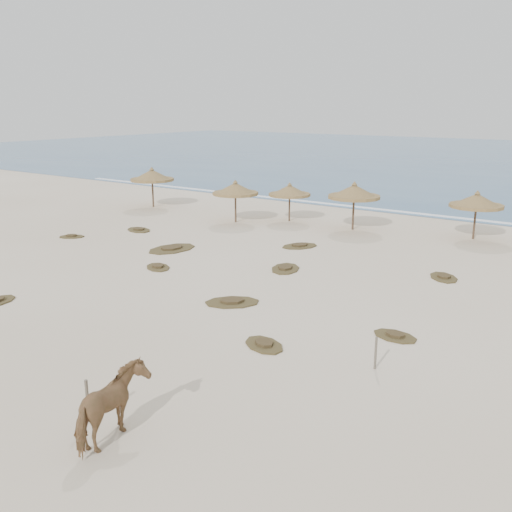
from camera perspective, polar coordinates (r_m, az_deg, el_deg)
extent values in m
plane|color=beige|center=(22.44, -9.49, -5.72)|extent=(160.00, 160.00, 0.00)
cube|color=white|center=(44.16, 14.83, 4.23)|extent=(70.00, 0.60, 0.01)
cylinder|color=#503829|center=(45.64, -10.29, 6.31)|extent=(0.13, 0.13, 2.35)
cylinder|color=olive|center=(45.51, -10.34, 7.52)|extent=(4.39, 4.39, 0.20)
cone|color=olive|center=(45.46, -10.36, 7.98)|extent=(4.24, 4.24, 0.84)
cone|color=olive|center=(45.41, -10.39, 8.62)|extent=(0.40, 0.40, 0.25)
cylinder|color=#503829|center=(39.03, -2.06, 4.98)|extent=(0.12, 0.12, 2.18)
cylinder|color=olive|center=(38.89, -2.07, 6.28)|extent=(3.16, 3.16, 0.19)
cone|color=olive|center=(38.84, -2.08, 6.78)|extent=(3.06, 3.06, 0.78)
cone|color=olive|center=(38.77, -2.08, 7.46)|extent=(0.37, 0.37, 0.23)
cylinder|color=#503829|center=(39.50, 3.36, 4.96)|extent=(0.11, 0.11, 2.01)
cylinder|color=olive|center=(39.37, 3.38, 6.15)|extent=(3.32, 3.32, 0.17)
cone|color=olive|center=(39.32, 3.38, 6.60)|extent=(3.20, 3.20, 0.72)
cone|color=olive|center=(39.26, 3.39, 7.23)|extent=(0.34, 0.34, 0.21)
cylinder|color=#503829|center=(37.15, 9.71, 4.38)|extent=(0.13, 0.13, 2.33)
cylinder|color=olive|center=(36.99, 9.77, 5.86)|extent=(3.36, 3.36, 0.20)
cone|color=olive|center=(36.94, 9.80, 6.42)|extent=(3.25, 3.25, 0.83)
cone|color=olive|center=(36.87, 9.83, 7.19)|extent=(0.40, 0.40, 0.24)
cylinder|color=#503829|center=(36.46, 21.03, 3.29)|extent=(0.13, 0.13, 2.20)
cylinder|color=olive|center=(36.31, 21.16, 4.70)|extent=(3.91, 3.91, 0.19)
cone|color=olive|center=(36.25, 21.22, 5.23)|extent=(3.78, 3.78, 0.79)
cone|color=olive|center=(36.18, 21.29, 5.97)|extent=(0.38, 0.38, 0.23)
imported|color=#9D6C47|center=(14.37, -14.21, -14.42)|extent=(1.45, 2.31, 1.81)
cylinder|color=#675B4D|center=(15.47, -16.50, -13.72)|extent=(0.11, 0.11, 1.16)
cylinder|color=#675B4D|center=(17.94, 11.88, -9.48)|extent=(0.09, 0.09, 1.04)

